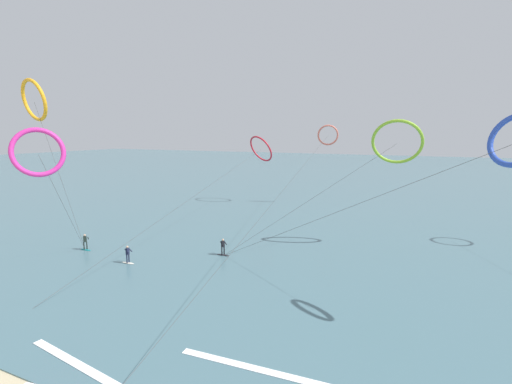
{
  "coord_description": "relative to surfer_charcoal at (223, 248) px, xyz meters",
  "views": [
    {
      "loc": [
        11.68,
        -5.03,
        12.26
      ],
      "look_at": [
        0.0,
        20.47,
        7.74
      ],
      "focal_mm": 26.12,
      "sensor_mm": 36.0,
      "label": 1
    }
  ],
  "objects": [
    {
      "name": "sea_water",
      "position": [
        6.22,
        79.35,
        -0.78
      ],
      "size": [
        400.0,
        200.0,
        0.08
      ],
      "primitive_type": "cube",
      "color": "#476B75",
      "rests_on": "ground"
    },
    {
      "name": "surfer_charcoal",
      "position": [
        0.0,
        0.0,
        0.0
      ],
      "size": [
        1.4,
        0.69,
        1.7
      ],
      "rotation": [
        0.0,
        0.0,
        4.3
      ],
      "color": "black",
      "rests_on": "ground"
    },
    {
      "name": "surfer_ivory",
      "position": [
        -6.97,
        -5.73,
        0.0
      ],
      "size": [
        1.4,
        0.6,
        1.7
      ],
      "rotation": [
        0.0,
        0.0,
        4.77
      ],
      "color": "silver",
      "rests_on": "ground"
    },
    {
      "name": "surfer_teal",
      "position": [
        -13.92,
        -4.51,
        0.0
      ],
      "size": [
        1.4,
        0.73,
        1.7
      ],
      "rotation": [
        0.0,
        0.0,
        0.74
      ],
      "color": "teal",
      "rests_on": "ground"
    },
    {
      "name": "kite_magenta",
      "position": [
        -11.71,
        -10.34,
        9.78
      ],
      "size": [
        3.92,
        7.98,
        12.72
      ],
      "rotation": [
        0.0,
        0.0,
        1.01
      ],
      "color": "#CC288E",
      "rests_on": "ground"
    },
    {
      "name": "kite_amber",
      "position": [
        -18.07,
        -5.79,
        14.59
      ],
      "size": [
        6.37,
        2.24,
        17.54
      ],
      "rotation": [
        0.0,
        0.0,
        2.98
      ],
      "color": "orange",
      "rests_on": "ground"
    },
    {
      "name": "kite_crimson",
      "position": [
        -8.12,
        27.59,
        8.59
      ],
      "size": [
        5.7,
        45.89,
        11.69
      ],
      "rotation": [
        0.0,
        0.0,
        2.68
      ],
      "color": "red",
      "rests_on": "ground"
    },
    {
      "name": "kite_lime",
      "position": [
        15.05,
        9.68,
        10.43
      ],
      "size": [
        17.67,
        11.12,
        13.6
      ],
      "rotation": [
        0.0,
        0.0,
        3.18
      ],
      "color": "#8CC62D",
      "rests_on": "ground"
    },
    {
      "name": "kite_coral",
      "position": [
        2.83,
        30.14,
        10.91
      ],
      "size": [
        4.4,
        51.65,
        13.51
      ],
      "rotation": [
        0.0,
        0.0,
        3.39
      ],
      "color": "#EA7260",
      "rests_on": "ground"
    },
    {
      "name": "wave_crest_mid",
      "position": [
        3.65,
        -18.99,
        -0.76
      ],
      "size": [
        11.83,
        2.16,
        0.12
      ],
      "primitive_type": "cube",
      "rotation": [
        0.0,
        0.0,
        -0.14
      ],
      "color": "white",
      "rests_on": "ground"
    },
    {
      "name": "wave_crest_far",
      "position": [
        12.33,
        -15.05,
        -0.76
      ],
      "size": [
        12.26,
        1.1,
        0.12
      ],
      "primitive_type": "cube",
      "rotation": [
        0.0,
        0.0,
        0.05
      ],
      "color": "white",
      "rests_on": "ground"
    }
  ]
}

